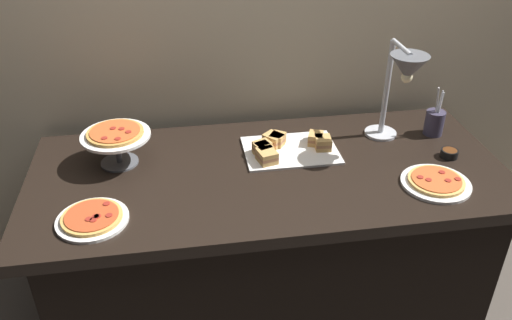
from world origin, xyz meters
The scene contains 10 objects.
ground_plane centered at (0.00, 0.00, 0.00)m, with size 8.00×8.00×0.00m, color #4C443D.
back_wall centered at (0.00, 0.50, 1.20)m, with size 4.40×0.04×2.40m, color #C6B593.
buffet_table centered at (0.00, 0.00, 0.39)m, with size 1.90×0.84×0.76m.
heat_lamp centered at (0.54, 0.07, 1.10)m, with size 0.15×0.32×0.44m.
pizza_plate_front centered at (-0.66, -0.23, 0.77)m, with size 0.25×0.25×0.03m.
pizza_plate_center centered at (0.61, -0.21, 0.77)m, with size 0.26×0.26×0.03m.
pizza_plate_raised_stand centered at (-0.59, 0.14, 0.88)m, with size 0.28×0.28×0.15m.
sandwich_platter centered at (0.10, 0.12, 0.78)m, with size 0.39×0.28×0.06m.
sauce_cup_near centered at (0.76, -0.02, 0.78)m, with size 0.07×0.07×0.03m.
utensil_holder centered at (0.78, 0.18, 0.82)m, with size 0.08×0.08×0.23m.
Camera 1 is at (-0.33, -1.74, 1.90)m, focal length 36.97 mm.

